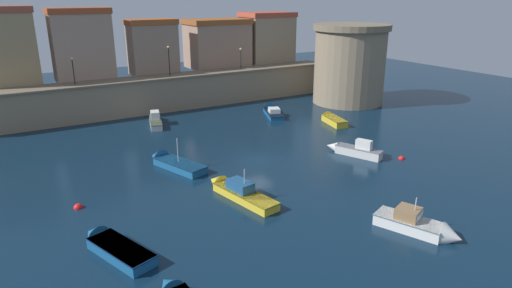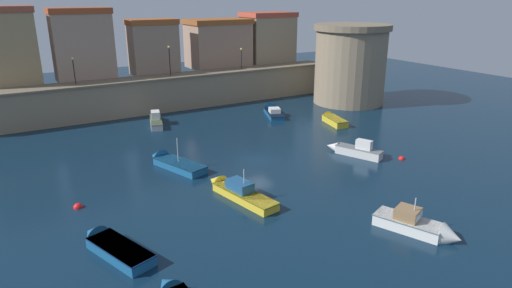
% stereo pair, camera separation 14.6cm
% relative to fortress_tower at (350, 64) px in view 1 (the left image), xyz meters
% --- Properties ---
extents(ground_plane, '(123.45, 123.45, 0.00)m').
position_rel_fortress_tower_xyz_m(ground_plane, '(-22.72, -13.08, -5.44)').
color(ground_plane, '#0C2338').
extents(quay_wall, '(48.16, 3.93, 4.46)m').
position_rel_fortress_tower_xyz_m(quay_wall, '(-22.72, 9.30, -3.20)').
color(quay_wall, gray).
rests_on(quay_wall, ground).
extents(old_town_backdrop, '(44.21, 5.92, 9.11)m').
position_rel_fortress_tower_xyz_m(old_town_backdrop, '(-22.56, 13.54, 2.80)').
color(old_town_backdrop, tan).
rests_on(old_town_backdrop, ground).
extents(fortress_tower, '(10.42, 10.42, 10.75)m').
position_rel_fortress_tower_xyz_m(fortress_tower, '(0.00, 0.00, 0.00)').
color(fortress_tower, gray).
rests_on(fortress_tower, ground).
extents(quay_lamp_0, '(0.32, 0.32, 3.17)m').
position_rel_fortress_tower_xyz_m(quay_lamp_0, '(-34.44, 9.30, 1.16)').
color(quay_lamp_0, black).
rests_on(quay_lamp_0, quay_wall).
extents(quay_lamp_1, '(0.32, 0.32, 3.81)m').
position_rel_fortress_tower_xyz_m(quay_lamp_1, '(-22.65, 9.30, 1.53)').
color(quay_lamp_1, black).
rests_on(quay_lamp_1, quay_wall).
extents(quay_lamp_2, '(0.32, 0.32, 2.92)m').
position_rel_fortress_tower_xyz_m(quay_lamp_2, '(-12.02, 9.30, 1.01)').
color(quay_lamp_2, black).
rests_on(quay_lamp_2, quay_wall).
extents(moored_boat_0, '(3.80, 6.88, 3.33)m').
position_rel_fortress_tower_xyz_m(moored_boat_0, '(-30.17, -10.61, -5.08)').
color(moored_boat_0, '#195689').
rests_on(moored_boat_0, ground).
extents(moored_boat_1, '(3.96, 6.69, 1.66)m').
position_rel_fortress_tower_xyz_m(moored_boat_1, '(-12.59, 0.14, -5.09)').
color(moored_boat_1, '#195689').
rests_on(moored_boat_1, ground).
extents(moored_boat_2, '(3.19, 5.58, 1.81)m').
position_rel_fortress_tower_xyz_m(moored_boat_2, '(-14.20, -16.84, -4.89)').
color(moored_boat_2, silver).
rests_on(moored_boat_2, ground).
extents(moored_boat_4, '(2.91, 6.54, 1.84)m').
position_rel_fortress_tower_xyz_m(moored_boat_4, '(-26.97, 3.30, -4.92)').
color(moored_boat_4, silver).
rests_on(moored_boat_4, ground).
extents(moored_boat_5, '(2.54, 5.29, 1.38)m').
position_rel_fortress_tower_xyz_m(moored_boat_5, '(-8.67, -6.98, -5.03)').
color(moored_boat_5, gold).
rests_on(moored_boat_5, ground).
extents(moored_boat_6, '(3.54, 6.28, 1.59)m').
position_rel_fortress_tower_xyz_m(moored_boat_6, '(-38.20, -21.96, -5.07)').
color(moored_boat_6, '#195689').
rests_on(moored_boat_6, ground).
extents(moored_boat_7, '(2.86, 7.52, 2.87)m').
position_rel_fortress_tower_xyz_m(moored_boat_7, '(-28.12, -19.09, -4.98)').
color(moored_boat_7, gold).
rests_on(moored_boat_7, ground).
extents(moored_boat_8, '(3.58, 5.69, 2.78)m').
position_rel_fortress_tower_xyz_m(moored_boat_8, '(-20.55, -30.03, -4.93)').
color(moored_boat_8, white).
rests_on(moored_boat_8, ground).
extents(mooring_buoy_0, '(0.67, 0.67, 0.67)m').
position_rel_fortress_tower_xyz_m(mooring_buoy_0, '(-38.89, -15.03, -5.44)').
color(mooring_buoy_0, red).
rests_on(mooring_buoy_0, ground).
extents(mooring_buoy_1, '(0.59, 0.59, 0.59)m').
position_rel_fortress_tower_xyz_m(mooring_buoy_1, '(-11.06, -19.93, -5.44)').
color(mooring_buoy_1, red).
rests_on(mooring_buoy_1, ground).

